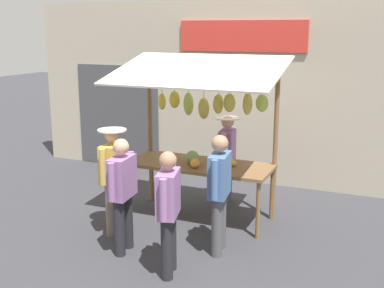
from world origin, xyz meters
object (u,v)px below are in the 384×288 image
Objects in this scene: shopper_with_shopping_bag at (122,189)px; shopper_in_striped_shirt at (114,172)px; shopper_with_ponytail at (219,186)px; shopper_in_grey_tee at (168,206)px; market_stall at (202,119)px; vendor_with_sunhat at (227,154)px.

shopper_in_striped_shirt reaches higher than shopper_with_shopping_bag.
shopper_with_shopping_bag is at bearing 104.46° from shopper_with_ponytail.
shopper_in_grey_tee is 1.48m from shopper_in_striped_shirt.
shopper_in_grey_tee is (-0.33, 1.86, -0.69)m from market_stall.
shopper_in_grey_tee is (-0.81, 0.32, -0.01)m from shopper_with_shopping_bag.
shopper_with_shopping_bag is 0.65m from shopper_in_striped_shirt.
shopper_in_striped_shirt is (1.25, -0.80, 0.05)m from shopper_in_grey_tee.
vendor_with_sunhat is 2.32m from shopper_with_shopping_bag.
shopper_with_shopping_bag is at bearing 72.63° from market_stall.
shopper_in_grey_tee reaches higher than vendor_with_sunhat.
shopper_with_ponytail is 1.59m from shopper_in_striped_shirt.
market_stall is 1.54m from shopper_in_striped_shirt.
market_stall reaches higher than vendor_with_sunhat.
shopper_with_shopping_bag is at bearing -24.14° from vendor_with_sunhat.
vendor_with_sunhat is at bearing -21.79° from shopper_with_shopping_bag.
shopper_in_grey_tee is 0.96× the size of shopper_with_ponytail.
shopper_with_ponytail is (-1.15, -0.48, 0.04)m from shopper_with_shopping_bag.
shopper_in_striped_shirt is at bearing 81.86° from shopper_with_ponytail.
shopper_with_shopping_bag is 1.25m from shopper_with_ponytail.
shopper_with_ponytail is at bearing 122.34° from market_stall.
vendor_with_sunhat is 0.99× the size of shopper_in_grey_tee.
shopper_with_shopping_bag is 1.01× the size of shopper_in_grey_tee.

